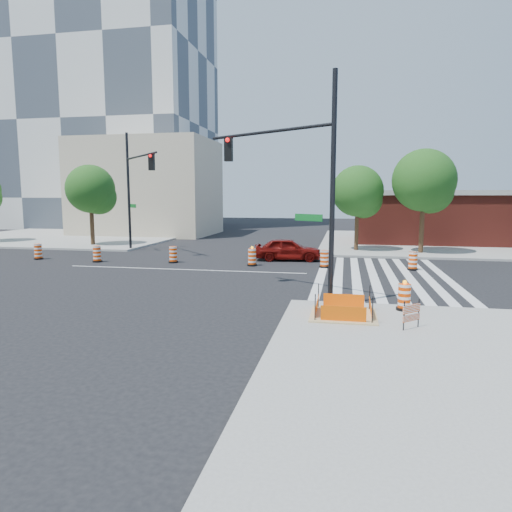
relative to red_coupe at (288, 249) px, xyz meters
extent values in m
plane|color=black|center=(-5.37, -4.82, -0.73)|extent=(120.00, 120.00, 0.00)
cube|color=gray|center=(12.63, 13.18, -0.66)|extent=(22.00, 22.00, 0.15)
cube|color=gray|center=(-23.37, 13.18, -0.66)|extent=(22.00, 22.00, 0.15)
cube|color=silver|center=(2.43, -4.82, -0.73)|extent=(0.45, 13.50, 0.01)
cube|color=silver|center=(3.33, -4.82, -0.73)|extent=(0.45, 13.50, 0.01)
cube|color=silver|center=(4.23, -4.82, -0.73)|extent=(0.45, 13.50, 0.01)
cube|color=silver|center=(5.13, -4.82, -0.73)|extent=(0.45, 13.50, 0.01)
cube|color=silver|center=(6.03, -4.82, -0.73)|extent=(0.45, 13.50, 0.01)
cube|color=silver|center=(6.93, -4.82, -0.73)|extent=(0.45, 13.50, 0.01)
cube|color=silver|center=(7.83, -4.82, -0.73)|extent=(0.45, 13.50, 0.01)
cube|color=silver|center=(8.73, -4.82, -0.73)|extent=(0.45, 13.50, 0.01)
cube|color=silver|center=(-5.37, -4.82, -0.73)|extent=(14.00, 0.12, 0.01)
cube|color=tan|center=(3.63, -13.82, -0.56)|extent=(2.20, 2.20, 0.05)
cube|color=#EF5904|center=(3.63, -14.72, -0.31)|extent=(1.44, 0.02, 0.55)
cube|color=#EF5904|center=(3.63, -12.92, -0.31)|extent=(1.44, 0.02, 0.55)
cube|color=#EF5904|center=(2.73, -13.82, -0.31)|extent=(0.02, 1.44, 0.55)
cube|color=#EF5904|center=(4.53, -13.82, -0.31)|extent=(0.02, 1.44, 0.55)
cylinder|color=black|center=(2.73, -14.72, -0.13)|extent=(0.04, 0.04, 0.90)
cylinder|color=black|center=(4.53, -14.72, -0.13)|extent=(0.04, 0.04, 0.90)
cylinder|color=black|center=(2.73, -12.92, -0.13)|extent=(0.04, 0.04, 0.90)
cylinder|color=black|center=(4.53, -12.92, -0.13)|extent=(0.04, 0.04, 0.90)
cube|color=silver|center=(-29.37, 29.18, 21.77)|extent=(28.00, 18.00, 45.00)
cube|color=maroon|center=(12.63, 13.18, 1.37)|extent=(16.00, 8.00, 4.20)
cube|color=gray|center=(12.63, 13.18, 3.67)|extent=(16.50, 8.50, 0.40)
cube|color=#C1B193|center=(-17.37, 17.18, 4.27)|extent=(14.00, 10.00, 10.00)
imported|color=#5D0A08|center=(0.00, 0.00, 0.00)|extent=(4.46, 2.16, 1.47)
cylinder|color=black|center=(3.13, -12.01, 3.68)|extent=(0.19, 0.19, 8.53)
cylinder|color=black|center=(0.38, -10.36, 6.03)|extent=(5.56, 3.40, 0.13)
cube|color=black|center=(-1.54, -9.21, 5.50)|extent=(0.34, 0.30, 1.07)
sphere|color=#FF0C0C|center=(-1.54, -9.39, 5.87)|extent=(0.19, 0.19, 0.19)
cube|color=#0C591E|center=(2.21, -11.46, 2.62)|extent=(1.12, 0.69, 0.27)
cylinder|color=black|center=(-12.66, 3.33, 3.77)|extent=(0.20, 0.20, 8.71)
cylinder|color=black|center=(-10.46, 0.92, 6.17)|extent=(4.51, 4.91, 0.13)
cube|color=black|center=(-8.92, -0.77, 5.62)|extent=(0.35, 0.30, 1.09)
sphere|color=#FF0C0C|center=(-8.92, -0.95, 6.01)|extent=(0.20, 0.20, 0.20)
cube|color=#0C591E|center=(-11.93, 2.53, 2.68)|extent=(0.91, 0.99, 0.27)
cylinder|color=black|center=(5.73, -12.65, -0.54)|extent=(0.55, 0.55, 0.09)
cylinder|color=#E63F04|center=(5.73, -12.65, -0.08)|extent=(0.44, 0.44, 0.87)
sphere|color=#FF990C|center=(5.73, -12.65, 0.43)|extent=(0.15, 0.15, 0.15)
cube|color=#E63F04|center=(5.67, -14.98, 0.04)|extent=(0.57, 0.55, 0.25)
cube|color=#E63F04|center=(5.67, -14.98, -0.24)|extent=(0.57, 0.55, 0.20)
cylinder|color=black|center=(5.42, -15.21, -0.14)|extent=(0.04, 0.04, 0.90)
cylinder|color=black|center=(5.91, -14.74, -0.14)|extent=(0.04, 0.04, 0.90)
cylinder|color=#382314|center=(-16.91, 5.10, 1.36)|extent=(0.34, 0.34, 4.19)
sphere|color=#244B15|center=(-16.91, 5.10, 3.98)|extent=(3.93, 3.93, 3.93)
sphere|color=#244B15|center=(-16.38, 5.41, 3.33)|extent=(2.88, 2.88, 2.88)
sphere|color=#244B15|center=(-17.33, 4.89, 3.59)|extent=(2.62, 2.62, 2.62)
cylinder|color=#382314|center=(4.44, 5.37, 1.27)|extent=(0.29, 0.29, 4.00)
sphere|color=#244B15|center=(4.44, 5.37, 3.77)|extent=(3.75, 3.75, 3.75)
sphere|color=#244B15|center=(4.88, 5.64, 3.14)|extent=(2.75, 2.75, 2.75)
sphere|color=#244B15|center=(4.08, 5.19, 3.39)|extent=(2.50, 2.50, 2.50)
cylinder|color=#382314|center=(8.93, 4.72, 1.60)|extent=(0.33, 0.33, 4.66)
sphere|color=#244B15|center=(8.93, 4.72, 4.51)|extent=(4.37, 4.37, 4.37)
sphere|color=#244B15|center=(9.44, 5.03, 3.78)|extent=(3.20, 3.20, 3.20)
sphere|color=#244B15|center=(8.52, 4.51, 4.07)|extent=(2.91, 2.91, 2.91)
cylinder|color=black|center=(-16.24, -2.68, -0.68)|extent=(0.60, 0.60, 0.10)
cylinder|color=#E63F04|center=(-16.24, -2.68, -0.18)|extent=(0.48, 0.48, 0.95)
cylinder|color=black|center=(-11.78, -3.05, -0.68)|extent=(0.60, 0.60, 0.10)
cylinder|color=#E63F04|center=(-11.78, -3.05, -0.18)|extent=(0.48, 0.48, 0.95)
cylinder|color=black|center=(-6.93, -2.41, -0.68)|extent=(0.60, 0.60, 0.10)
cylinder|color=#E63F04|center=(-6.93, -2.41, -0.18)|extent=(0.48, 0.48, 0.95)
cylinder|color=black|center=(-1.82, -2.69, -0.68)|extent=(0.60, 0.60, 0.10)
cylinder|color=#E63F04|center=(-1.82, -2.69, -0.18)|extent=(0.48, 0.48, 0.95)
sphere|color=#FF990C|center=(-1.82, -2.69, 0.37)|extent=(0.16, 0.16, 0.16)
cylinder|color=black|center=(2.47, -2.58, -0.68)|extent=(0.60, 0.60, 0.10)
cylinder|color=#E63F04|center=(2.47, -2.58, -0.18)|extent=(0.48, 0.48, 0.95)
cylinder|color=black|center=(7.42, -2.48, -0.68)|extent=(0.60, 0.60, 0.10)
cylinder|color=#E63F04|center=(7.42, -2.48, -0.18)|extent=(0.48, 0.48, 0.95)
camera|label=1|loc=(3.62, -29.18, 3.47)|focal=32.00mm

